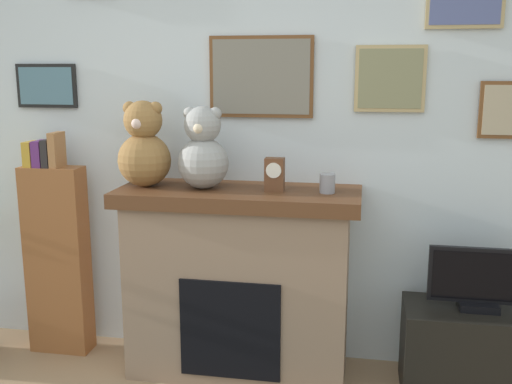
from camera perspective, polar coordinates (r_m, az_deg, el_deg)
name	(u,v)px	position (r m, az deg, el deg)	size (l,w,h in m)	color
back_wall	(242,142)	(3.56, -1.32, 4.82)	(5.20, 0.15, 2.60)	silver
fireplace	(239,280)	(3.43, -1.62, -8.48)	(1.34, 0.56, 1.08)	#8C6F58
bookshelf	(57,254)	(3.85, -18.56, -5.68)	(0.37, 0.16, 1.37)	brown
tv_stand	(474,352)	(3.50, 20.22, -14.23)	(0.76, 0.40, 0.49)	black
television	(480,281)	(3.35, 20.72, -7.98)	(0.53, 0.14, 0.34)	black
candle_jar	(327,183)	(3.20, 6.87, 0.82)	(0.08, 0.08, 0.10)	gray
mantel_clock	(275,174)	(3.22, 1.80, 1.70)	(0.10, 0.08, 0.18)	brown
teddy_bear_tan	(144,148)	(3.39, -10.70, 4.15)	(0.30, 0.30, 0.48)	olive
teddy_bear_cream	(203,152)	(3.28, -5.11, 3.86)	(0.28, 0.28, 0.45)	#989794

